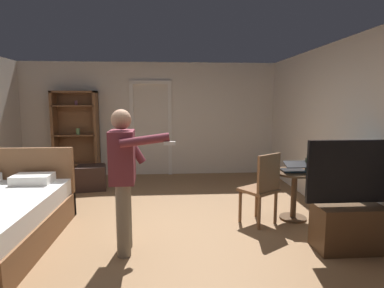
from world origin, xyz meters
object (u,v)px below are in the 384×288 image
object	(u,v)px
side_table	(294,187)
bottle_on_table	(307,165)
tv_flatscreen	(356,216)
suitcase_small	(91,178)
laptop	(294,168)
wooden_chair	(263,186)
bookshelf	(76,131)
suitcase_dark	(91,177)
person_blue_shirt	(124,172)

from	to	relation	value
side_table	bottle_on_table	distance (m)	0.37
tv_flatscreen	suitcase_small	bearing A→B (deg)	143.47
side_table	laptop	bearing A→B (deg)	-125.44
side_table	wooden_chair	distance (m)	0.54
laptop	suitcase_small	size ratio (longest dim) A/B	0.62
wooden_chair	suitcase_small	world-z (taller)	wooden_chair
bookshelf	suitcase_dark	xyz separation A→B (m)	(0.52, -0.96, -0.80)
bookshelf	wooden_chair	size ratio (longest dim) A/B	1.91
laptop	person_blue_shirt	bearing A→B (deg)	-160.72
suitcase_small	wooden_chair	bearing A→B (deg)	-43.62
wooden_chair	person_blue_shirt	size ratio (longest dim) A/B	0.62
bookshelf	side_table	bearing A→B (deg)	-36.06
person_blue_shirt	suitcase_small	bearing A→B (deg)	111.51
bottle_on_table	suitcase_small	distance (m)	3.86
laptop	suitcase_dark	world-z (taller)	laptop
person_blue_shirt	suitcase_dark	distance (m)	2.90
laptop	suitcase_dark	xyz separation A→B (m)	(-3.25, 1.85, -0.52)
wooden_chair	person_blue_shirt	distance (m)	1.90
laptop	suitcase_dark	distance (m)	3.77
bookshelf	suitcase_small	xyz separation A→B (m)	(0.55, -1.08, -0.79)
tv_flatscreen	side_table	distance (m)	1.02
side_table	suitcase_dark	distance (m)	3.75
bookshelf	person_blue_shirt	world-z (taller)	bookshelf
tv_flatscreen	wooden_chair	distance (m)	1.16
side_table	tv_flatscreen	bearing A→B (deg)	-71.13
bookshelf	side_table	world-z (taller)	bookshelf
person_blue_shirt	suitcase_dark	world-z (taller)	person_blue_shirt
suitcase_small	bottle_on_table	bearing A→B (deg)	-37.01
side_table	laptop	xyz separation A→B (m)	(-0.03, -0.04, 0.28)
side_table	bookshelf	bearing A→B (deg)	143.94
side_table	suitcase_dark	size ratio (longest dim) A/B	1.39
suitcase_dark	suitcase_small	distance (m)	0.12
tv_flatscreen	wooden_chair	xyz separation A→B (m)	(-0.84, 0.79, 0.15)
laptop	wooden_chair	distance (m)	0.54
side_table	suitcase_small	size ratio (longest dim) A/B	1.30
wooden_chair	person_blue_shirt	bearing A→B (deg)	-159.58
wooden_chair	suitcase_small	bearing A→B (deg)	145.87
tv_flatscreen	suitcase_small	world-z (taller)	tv_flatscreen
suitcase_dark	wooden_chair	bearing A→B (deg)	-43.55
bookshelf	laptop	distance (m)	4.70
wooden_chair	laptop	bearing A→B (deg)	14.96
tv_flatscreen	person_blue_shirt	bearing A→B (deg)	176.86
laptop	bottle_on_table	bearing A→B (deg)	-12.17
laptop	wooden_chair	size ratio (longest dim) A/B	0.34
tv_flatscreen	bottle_on_table	size ratio (longest dim) A/B	5.05
suitcase_small	person_blue_shirt	bearing A→B (deg)	-77.98
bottle_on_table	wooden_chair	world-z (taller)	wooden_chair
side_table	person_blue_shirt	xyz separation A→B (m)	(-2.26, -0.82, 0.44)
bookshelf	wooden_chair	distance (m)	4.43
person_blue_shirt	suitcase_small	world-z (taller)	person_blue_shirt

